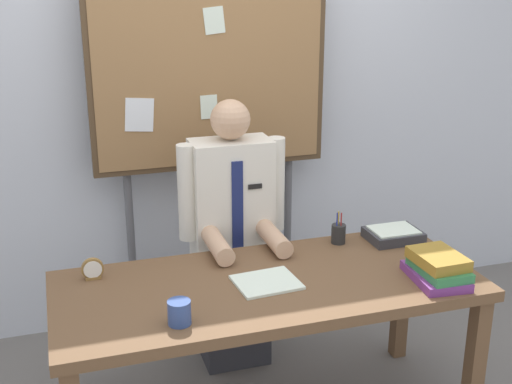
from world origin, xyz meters
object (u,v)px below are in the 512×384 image
(person, at_px, (232,245))
(open_notebook, at_px, (267,282))
(coffee_mug, at_px, (179,312))
(paper_tray, at_px, (393,235))
(desk, at_px, (268,298))
(desk_clock, at_px, (93,270))
(book_stack, at_px, (438,268))
(pen_holder, at_px, (338,234))
(bulletin_board, at_px, (210,70))

(person, xyz_separation_m, open_notebook, (-0.01, -0.60, 0.08))
(coffee_mug, xyz_separation_m, paper_tray, (1.18, 0.49, -0.02))
(desk, height_order, desk_clock, desk_clock)
(book_stack, distance_m, pen_holder, 0.56)
(paper_tray, bearing_deg, pen_holder, 170.43)
(desk_clock, bearing_deg, book_stack, -18.23)
(pen_holder, bearing_deg, desk, -147.38)
(open_notebook, distance_m, desk_clock, 0.76)
(person, xyz_separation_m, coffee_mug, (-0.44, -0.82, 0.12))
(book_stack, bearing_deg, pen_holder, 114.74)
(open_notebook, bearing_deg, desk, 53.59)
(person, distance_m, book_stack, 1.06)
(bulletin_board, relative_size, pen_holder, 13.07)
(paper_tray, bearing_deg, open_notebook, -160.37)
(desk_clock, xyz_separation_m, paper_tray, (1.46, -0.00, -0.01))
(coffee_mug, height_order, paper_tray, coffee_mug)
(bulletin_board, distance_m, pen_holder, 1.10)
(book_stack, xyz_separation_m, coffee_mug, (-1.13, -0.03, -0.01))
(open_notebook, relative_size, pen_holder, 1.66)
(person, bearing_deg, desk_clock, -155.55)
(open_notebook, bearing_deg, person, 88.59)
(open_notebook, height_order, paper_tray, paper_tray)
(person, xyz_separation_m, desk_clock, (-0.72, -0.33, 0.11))
(person, distance_m, pen_holder, 0.56)
(book_stack, height_order, open_notebook, book_stack)
(person, height_order, coffee_mug, person)
(bulletin_board, xyz_separation_m, desk_clock, (-0.72, -0.74, -0.73))
(bulletin_board, distance_m, desk_clock, 1.26)
(desk_clock, bearing_deg, coffee_mug, -60.14)
(desk, height_order, bulletin_board, bulletin_board)
(person, relative_size, coffee_mug, 14.78)
(desk_clock, distance_m, pen_holder, 1.18)
(book_stack, distance_m, paper_tray, 0.47)
(desk_clock, bearing_deg, person, 24.45)
(book_stack, xyz_separation_m, open_notebook, (-0.71, 0.19, -0.05))
(desk, distance_m, open_notebook, 0.09)
(bulletin_board, bearing_deg, pen_holder, -56.31)
(book_stack, relative_size, desk_clock, 3.31)
(desk, relative_size, person, 1.30)
(coffee_mug, bearing_deg, bulletin_board, 70.44)
(bulletin_board, height_order, paper_tray, bulletin_board)
(bulletin_board, relative_size, book_stack, 6.59)
(desk, distance_m, bulletin_board, 1.30)
(book_stack, relative_size, open_notebook, 1.20)
(open_notebook, distance_m, coffee_mug, 0.48)
(person, xyz_separation_m, pen_holder, (0.46, -0.28, 0.12))
(desk, xyz_separation_m, bulletin_board, (-0.00, 0.99, 0.85))
(desk, distance_m, book_stack, 0.74)
(bulletin_board, bearing_deg, open_notebook, -90.82)
(bulletin_board, distance_m, paper_tray, 1.28)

